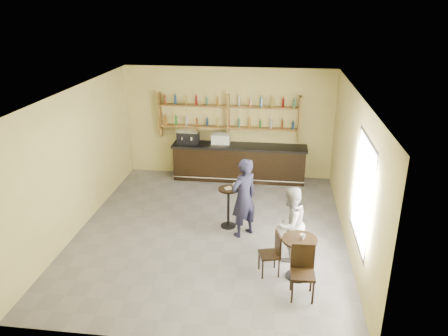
# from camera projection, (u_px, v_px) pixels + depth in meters

# --- Properties ---
(floor) EXTENTS (7.00, 7.00, 0.00)m
(floor) POSITION_uv_depth(u_px,v_px,m) (211.00, 231.00, 10.00)
(floor) COLOR slate
(floor) RESTS_ON ground
(ceiling) EXTENTS (7.00, 7.00, 0.00)m
(ceiling) POSITION_uv_depth(u_px,v_px,m) (209.00, 92.00, 8.84)
(ceiling) COLOR white
(ceiling) RESTS_ON wall_back
(wall_back) EXTENTS (7.00, 0.00, 7.00)m
(wall_back) POSITION_uv_depth(u_px,v_px,m) (229.00, 123.00, 12.65)
(wall_back) COLOR #CDC174
(wall_back) RESTS_ON floor
(wall_front) EXTENTS (7.00, 0.00, 7.00)m
(wall_front) POSITION_uv_depth(u_px,v_px,m) (172.00, 254.00, 6.18)
(wall_front) COLOR #CDC174
(wall_front) RESTS_ON floor
(wall_left) EXTENTS (0.00, 7.00, 7.00)m
(wall_left) POSITION_uv_depth(u_px,v_px,m) (78.00, 160.00, 9.77)
(wall_left) COLOR #CDC174
(wall_left) RESTS_ON floor
(wall_right) EXTENTS (0.00, 7.00, 7.00)m
(wall_right) POSITION_uv_depth(u_px,v_px,m) (353.00, 172.00, 9.07)
(wall_right) COLOR #CDC174
(wall_right) RESTS_ON floor
(window_pane) EXTENTS (0.00, 2.00, 2.00)m
(window_pane) POSITION_uv_depth(u_px,v_px,m) (363.00, 192.00, 7.92)
(window_pane) COLOR white
(window_pane) RESTS_ON wall_right
(window_frame) EXTENTS (0.04, 1.70, 2.10)m
(window_frame) POSITION_uv_depth(u_px,v_px,m) (362.00, 192.00, 7.92)
(window_frame) COLOR black
(window_frame) RESTS_ON wall_right
(shelf_unit) EXTENTS (4.00, 0.26, 1.40)m
(shelf_unit) POSITION_uv_depth(u_px,v_px,m) (228.00, 117.00, 12.46)
(shelf_unit) COLOR brown
(shelf_unit) RESTS_ON wall_back
(liquor_bottles) EXTENTS (3.68, 0.10, 1.00)m
(liquor_bottles) POSITION_uv_depth(u_px,v_px,m) (228.00, 111.00, 12.39)
(liquor_bottles) COLOR #8C5919
(liquor_bottles) RESTS_ON shelf_unit
(bar_counter) EXTENTS (3.85, 0.75, 1.04)m
(bar_counter) POSITION_uv_depth(u_px,v_px,m) (239.00, 162.00, 12.68)
(bar_counter) COLOR black
(bar_counter) RESTS_ON floor
(espresso_machine) EXTENTS (0.65, 0.44, 0.45)m
(espresso_machine) POSITION_uv_depth(u_px,v_px,m) (188.00, 136.00, 12.58)
(espresso_machine) COLOR black
(espresso_machine) RESTS_ON bar_counter
(pastry_case) EXTENTS (0.55, 0.45, 0.32)m
(pastry_case) POSITION_uv_depth(u_px,v_px,m) (221.00, 139.00, 12.49)
(pastry_case) COLOR silver
(pastry_case) RESTS_ON bar_counter
(pedestal_table) EXTENTS (0.57, 0.57, 0.96)m
(pedestal_table) POSITION_uv_depth(u_px,v_px,m) (228.00, 208.00, 10.03)
(pedestal_table) COLOR black
(pedestal_table) RESTS_ON floor
(napkin) EXTENTS (0.21, 0.21, 0.00)m
(napkin) POSITION_uv_depth(u_px,v_px,m) (228.00, 188.00, 9.86)
(napkin) COLOR white
(napkin) RESTS_ON pedestal_table
(donut) EXTENTS (0.15, 0.15, 0.04)m
(donut) POSITION_uv_depth(u_px,v_px,m) (229.00, 188.00, 9.84)
(donut) COLOR #BF9745
(donut) RESTS_ON napkin
(cup_pedestal) EXTENTS (0.14, 0.14, 0.09)m
(cup_pedestal) POSITION_uv_depth(u_px,v_px,m) (235.00, 185.00, 9.92)
(cup_pedestal) COLOR white
(cup_pedestal) RESTS_ON pedestal_table
(man_main) EXTENTS (0.78, 0.77, 1.82)m
(man_main) POSITION_uv_depth(u_px,v_px,m) (244.00, 198.00, 9.53)
(man_main) COLOR black
(man_main) RESTS_ON floor
(cafe_table) EXTENTS (0.83, 0.83, 0.83)m
(cafe_table) POSITION_uv_depth(u_px,v_px,m) (298.00, 258.00, 8.21)
(cafe_table) COLOR black
(cafe_table) RESTS_ON floor
(cup_cafe) EXTENTS (0.12, 0.12, 0.10)m
(cup_cafe) POSITION_uv_depth(u_px,v_px,m) (303.00, 237.00, 8.03)
(cup_cafe) COLOR white
(cup_cafe) RESTS_ON cafe_table
(chair_west) EXTENTS (0.46, 0.46, 0.86)m
(chair_west) POSITION_uv_depth(u_px,v_px,m) (269.00, 254.00, 8.31)
(chair_west) COLOR black
(chair_west) RESTS_ON floor
(chair_south) EXTENTS (0.43, 0.43, 0.97)m
(chair_south) POSITION_uv_depth(u_px,v_px,m) (303.00, 274.00, 7.62)
(chair_south) COLOR black
(chair_south) RESTS_ON floor
(patron_second) EXTENTS (0.95, 0.97, 1.57)m
(patron_second) POSITION_uv_depth(u_px,v_px,m) (290.00, 224.00, 8.68)
(patron_second) COLOR gray
(patron_second) RESTS_ON floor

